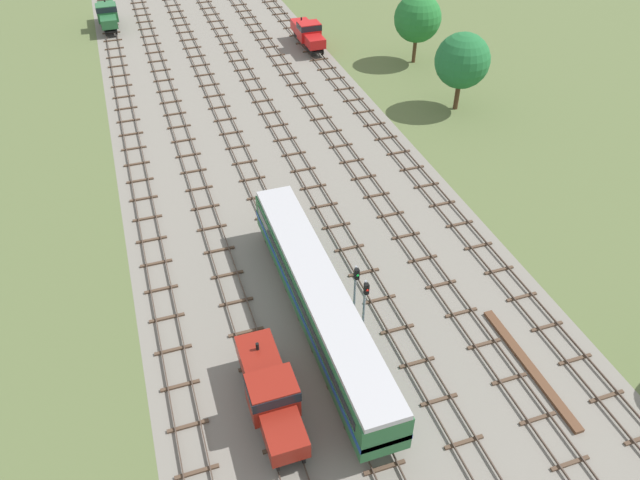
% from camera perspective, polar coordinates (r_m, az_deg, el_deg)
% --- Properties ---
extents(ground_plane, '(480.00, 480.00, 0.00)m').
position_cam_1_polar(ground_plane, '(66.57, -6.92, 11.60)').
color(ground_plane, '#5B6B3D').
extents(ballast_bed, '(28.12, 176.00, 0.01)m').
position_cam_1_polar(ballast_bed, '(66.57, -6.92, 11.60)').
color(ballast_bed, gray).
rests_on(ballast_bed, ground).
extents(track_far_left, '(2.40, 126.00, 0.29)m').
position_cam_1_polar(track_far_left, '(66.41, -17.44, 10.11)').
color(track_far_left, '#47382D').
rests_on(track_far_left, ground).
extents(track_left, '(2.40, 126.00, 0.29)m').
position_cam_1_polar(track_left, '(66.54, -13.30, 10.94)').
color(track_left, '#47382D').
rests_on(track_left, ground).
extents(track_centre_left, '(2.40, 126.00, 0.29)m').
position_cam_1_polar(track_centre_left, '(67.02, -9.17, 11.71)').
color(track_centre_left, '#47382D').
rests_on(track_centre_left, ground).
extents(track_centre, '(2.40, 126.00, 0.29)m').
position_cam_1_polar(track_centre, '(67.83, -5.10, 12.40)').
color(track_centre, '#47382D').
rests_on(track_centre, ground).
extents(track_centre_right, '(2.40, 126.00, 0.29)m').
position_cam_1_polar(track_centre_right, '(68.98, -1.13, 13.02)').
color(track_centre_right, '#47382D').
rests_on(track_centre_right, ground).
extents(track_right, '(2.40, 126.00, 0.29)m').
position_cam_1_polar(track_right, '(70.44, 2.72, 13.56)').
color(track_right, '#47382D').
rests_on(track_right, ground).
extents(shunter_loco_left_nearest, '(2.74, 8.46, 3.10)m').
position_cam_1_polar(shunter_loco_left_nearest, '(35.41, -4.65, -14.05)').
color(shunter_loco_left_nearest, maroon).
rests_on(shunter_loco_left_nearest, ground).
extents(passenger_coach_centre_left_near, '(2.96, 22.00, 3.80)m').
position_cam_1_polar(passenger_coach_centre_left_near, '(39.48, -0.08, -5.45)').
color(passenger_coach_centre_left_near, '#286638').
rests_on(passenger_coach_centre_left_near, ground).
extents(shunter_loco_right_mid, '(2.74, 8.46, 3.10)m').
position_cam_1_polar(shunter_loco_right_mid, '(82.71, -1.12, 18.93)').
color(shunter_loco_right_mid, red).
rests_on(shunter_loco_right_mid, ground).
extents(shunter_loco_far_left_midfar, '(2.74, 8.46, 3.10)m').
position_cam_1_polar(shunter_loco_far_left_midfar, '(94.12, -19.35, 19.42)').
color(shunter_loco_far_left_midfar, '#286638').
rests_on(shunter_loco_far_left_midfar, ground).
extents(signal_post_nearest, '(0.28, 0.47, 4.94)m').
position_cam_1_polar(signal_post_nearest, '(38.49, 4.23, -5.87)').
color(signal_post_nearest, gray).
rests_on(signal_post_nearest, ground).
extents(signal_post_near, '(0.28, 0.47, 4.80)m').
position_cam_1_polar(signal_post_near, '(39.61, 3.35, -4.42)').
color(signal_post_near, gray).
rests_on(signal_post_near, ground).
extents(lineside_tree_0, '(4.89, 4.89, 7.51)m').
position_cam_1_polar(lineside_tree_0, '(66.98, 13.19, 15.82)').
color(lineside_tree_0, '#4C331E').
rests_on(lineside_tree_0, ground).
extents(lineside_tree_2, '(5.71, 5.71, 8.25)m').
position_cam_1_polar(lineside_tree_2, '(66.83, 13.22, 16.07)').
color(lineside_tree_2, '#4C331E').
rests_on(lineside_tree_2, ground).
extents(lineside_tree_3, '(5.64, 5.64, 8.26)m').
position_cam_1_polar(lineside_tree_3, '(77.92, 9.15, 19.87)').
color(lineside_tree_3, '#4C331E').
rests_on(lineside_tree_3, ground).
extents(spare_rail_bundle, '(0.60, 10.00, 0.24)m').
position_cam_1_polar(spare_rail_bundle, '(41.04, 19.06, -11.17)').
color(spare_rail_bundle, brown).
rests_on(spare_rail_bundle, ground).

